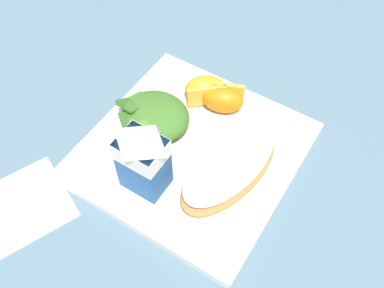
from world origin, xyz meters
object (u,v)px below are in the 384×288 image
at_px(cheesy_pizza_bread, 230,168).
at_px(orange_wedge_front, 224,99).
at_px(orange_wedge_middle, 205,89).
at_px(white_plate, 192,151).
at_px(green_salad_pile, 155,116).
at_px(milk_carton, 143,157).
at_px(paper_napkin, 24,204).

distance_m(cheesy_pizza_bread, orange_wedge_front, 0.12).
height_order(orange_wedge_front, orange_wedge_middle, same).
xyz_separation_m(white_plate, cheesy_pizza_bread, (-0.07, 0.01, 0.03)).
xyz_separation_m(cheesy_pizza_bread, orange_wedge_front, (0.07, -0.10, 0.00)).
relative_size(white_plate, green_salad_pile, 2.63).
bearing_deg(green_salad_pile, milk_carton, 117.93).
bearing_deg(orange_wedge_middle, green_salad_pile, 68.52).
distance_m(milk_carton, paper_napkin, 0.18).
bearing_deg(milk_carton, cheesy_pizza_bread, -141.90).
bearing_deg(green_salad_pile, orange_wedge_middle, -111.48).
relative_size(milk_carton, paper_napkin, 1.00).
relative_size(cheesy_pizza_bread, orange_wedge_front, 2.62).
relative_size(cheesy_pizza_bread, orange_wedge_middle, 2.62).
bearing_deg(paper_napkin, green_salad_pile, -111.75).
relative_size(green_salad_pile, milk_carton, 0.97).
distance_m(cheesy_pizza_bread, milk_carton, 0.12).
bearing_deg(orange_wedge_front, orange_wedge_middle, -4.64).
distance_m(green_salad_pile, milk_carton, 0.10).
bearing_deg(paper_napkin, cheesy_pizza_bread, -139.98).
relative_size(cheesy_pizza_bread, milk_carton, 1.64).
bearing_deg(white_plate, cheesy_pizza_bread, 170.22).
height_order(cheesy_pizza_bread, paper_napkin, cheesy_pizza_bread).
distance_m(cheesy_pizza_bread, orange_wedge_middle, 0.14).
xyz_separation_m(cheesy_pizza_bread, milk_carton, (0.09, 0.07, 0.04)).
xyz_separation_m(white_plate, orange_wedge_front, (0.00, -0.09, 0.03)).
height_order(white_plate, paper_napkin, white_plate).
relative_size(cheesy_pizza_bread, paper_napkin, 1.64).
distance_m(cheesy_pizza_bread, green_salad_pile, 0.13).
relative_size(white_plate, orange_wedge_middle, 4.06).
bearing_deg(milk_carton, paper_napkin, 41.32).
xyz_separation_m(white_plate, green_salad_pile, (0.07, -0.01, 0.03)).
xyz_separation_m(green_salad_pile, orange_wedge_middle, (-0.03, -0.08, -0.00)).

